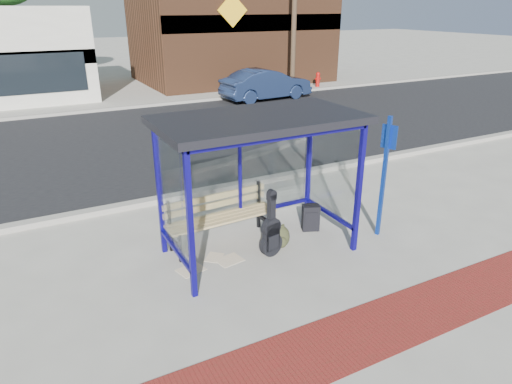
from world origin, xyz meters
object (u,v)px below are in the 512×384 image
bench (220,215)px  parked_car (266,84)px  guitar_bag (271,233)px  fire_hydrant (318,79)px  backpack (280,237)px  suitcase (311,218)px

bench → parked_car: (7.30, 11.54, 0.15)m
bench → guitar_bag: size_ratio=1.78×
fire_hydrant → bench: bearing=-130.5°
backpack → fire_hydrant: fire_hydrant is taller
suitcase → fire_hydrant: 16.84m
bench → guitar_bag: 1.04m
bench → parked_car: 13.66m
parked_car → fire_hydrant: 4.53m
suitcase → fire_hydrant: size_ratio=0.74×
guitar_bag → backpack: bearing=19.3°
suitcase → bench: bearing=-170.2°
bench → fire_hydrant: bench is taller
parked_car → bench: bearing=142.9°
bench → suitcase: 1.78m
backpack → parked_car: 13.83m
guitar_bag → parked_car: parked_car is taller
guitar_bag → fire_hydrant: bearing=41.3°
guitar_bag → parked_car: bearing=50.2°
guitar_bag → parked_car: 14.11m
suitcase → backpack: suitcase is taller
guitar_bag → fire_hydrant: 17.91m
bench → suitcase: (1.72, -0.38, -0.28)m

